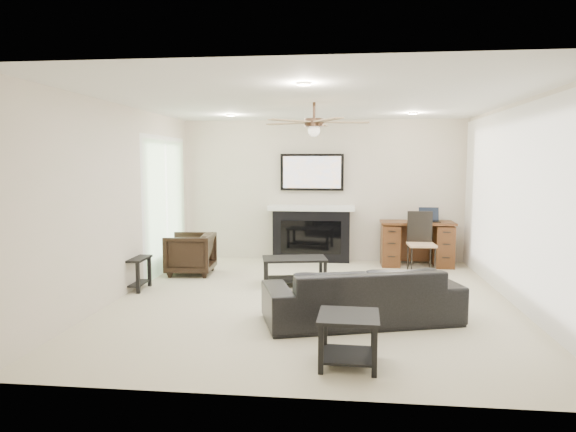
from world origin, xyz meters
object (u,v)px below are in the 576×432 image
Objects in this scene: coffee_table at (294,271)px; fireplace_unit at (311,208)px; desk at (417,244)px; sofa at (361,294)px; armchair at (190,254)px.

coffee_table is 0.47× the size of fireplace_unit.
desk reaches higher than coffee_table.
sofa is 2.97× the size of armchair.
coffee_table is at bearing -93.82° from fireplace_unit.
coffee_table is 0.74× the size of desk.
fireplace_unit is 1.57× the size of desk.
armchair is at bearing 150.90° from coffee_table.
fireplace_unit is at bearing -93.67° from sofa.
desk is at bearing 28.65° from coffee_table.
coffee_table is (1.70, -0.55, -0.12)m from armchair.
armchair reaches higher than coffee_table.
armchair is at bearing -56.15° from sofa.
desk is (3.62, 1.05, 0.06)m from armchair.
sofa reaches higher than coffee_table.
coffee_table is at bearing 68.94° from armchair.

